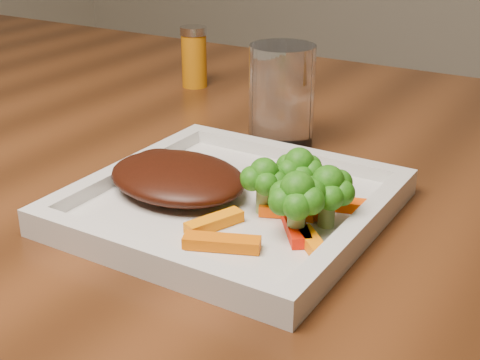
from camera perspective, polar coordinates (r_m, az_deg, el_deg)
The scene contains 17 objects.
dining_table at distance 1.12m, azimuth -9.99°, elevation -12.89°, with size 1.60×0.90×0.75m, color #4E2812, non-canonical shape.
plate at distance 0.63m, azimuth -0.78°, elevation -2.39°, with size 0.27×0.27×0.01m, color silver.
steak at distance 0.65m, azimuth -5.35°, elevation 0.25°, with size 0.14×0.11×0.03m, color #3A1208.
broccoli_0 at distance 0.61m, azimuth 5.05°, elevation 0.98°, with size 0.05×0.05×0.07m, color #255D0F, non-canonical shape.
broccoli_1 at distance 0.58m, azimuth 7.49°, elevation -0.99°, with size 0.05×0.05×0.06m, color #2D6E12, non-canonical shape.
broccoli_2 at distance 0.56m, azimuth 4.88°, elevation -2.09°, with size 0.06×0.06×0.06m, color #136C12, non-canonical shape.
broccoli_3 at distance 0.60m, azimuth 2.05°, elevation -0.08°, with size 0.05×0.05×0.06m, color #206911, non-canonical shape.
carrot_0 at distance 0.55m, azimuth -1.57°, elevation -5.37°, with size 0.06×0.02×0.01m, color #DC6003.
carrot_1 at distance 0.55m, azimuth 6.17°, elevation -5.37°, with size 0.05×0.01×0.01m, color orange.
carrot_2 at distance 0.58m, azimuth -2.21°, elevation -3.60°, with size 0.05×0.01×0.01m, color orange.
carrot_3 at distance 0.62m, azimuth 9.35°, elevation -2.14°, with size 0.06×0.02×0.01m, color #FF4D04.
carrot_4 at distance 0.67m, azimuth 3.41°, elevation 0.34°, with size 0.05×0.01×0.01m, color orange.
carrot_5 at distance 0.57m, azimuth 4.75°, elevation -3.97°, with size 0.06×0.02×0.01m, color red.
carrot_6 at distance 0.60m, azimuth 4.30°, elevation -2.63°, with size 0.06×0.01×0.01m, color #FF5304.
spice_shaker at distance 1.04m, azimuth -3.94°, elevation 10.43°, with size 0.04×0.04×0.09m, color #B06509.
drinking_glass at distance 0.79m, azimuth 3.57°, elevation 7.14°, with size 0.08×0.08×0.12m, color white.
carrot_7 at distance 0.60m, azimuth 4.10°, elevation -2.49°, with size 0.05×0.01×0.01m, color #CF5703.
Camera 1 is at (0.46, -0.59, 1.03)m, focal length 50.00 mm.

